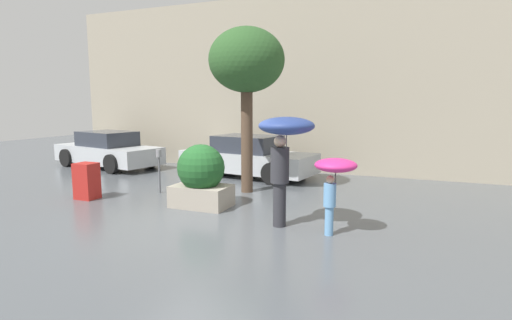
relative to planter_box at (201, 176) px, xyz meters
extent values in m
plane|color=#51565B|center=(0.52, -0.90, -0.70)|extent=(40.00, 40.00, 0.00)
cube|color=#9E937F|center=(0.52, 5.60, 2.30)|extent=(18.00, 0.30, 6.00)
cube|color=#9E9384|center=(0.00, 0.00, -0.46)|extent=(1.31, 0.86, 0.49)
sphere|color=#1E5123|center=(0.00, 0.00, 0.20)|extent=(1.09, 1.09, 1.09)
cylinder|color=#2D2D33|center=(2.15, -0.73, -0.27)|extent=(0.25, 0.25, 0.86)
cylinder|color=#2D2D33|center=(2.15, -0.73, 0.50)|extent=(0.36, 0.36, 0.68)
sphere|color=beige|center=(2.15, -0.73, 0.95)|extent=(0.23, 0.23, 0.23)
cylinder|color=#4C4C51|center=(2.29, -0.80, 0.89)|extent=(0.02, 0.02, 0.72)
ellipsoid|color=navy|center=(2.29, -0.80, 1.25)|extent=(1.04, 1.04, 0.33)
cylinder|color=#669ED1|center=(3.15, -0.90, -0.44)|extent=(0.16, 0.16, 0.53)
cylinder|color=#669ED1|center=(3.15, -0.90, 0.04)|extent=(0.22, 0.22, 0.42)
sphere|color=tan|center=(3.15, -0.90, 0.32)|extent=(0.14, 0.14, 0.14)
cylinder|color=#4C4C51|center=(3.23, -0.84, 0.32)|extent=(0.02, 0.02, 0.51)
ellipsoid|color=#E02D84|center=(3.23, -0.84, 0.57)|extent=(0.76, 0.76, 0.24)
cube|color=#B7BCC1|center=(-0.56, 3.97, -0.21)|extent=(4.62, 2.32, 0.61)
cube|color=#2D333D|center=(-0.56, 3.97, 0.36)|extent=(2.18, 1.71, 0.53)
cylinder|color=black|center=(-2.04, 3.35, -0.37)|extent=(0.69, 0.32, 0.66)
cylinder|color=black|center=(-1.79, 5.01, -0.37)|extent=(0.69, 0.32, 0.66)
cylinder|color=black|center=(0.67, 2.94, -0.37)|extent=(0.69, 0.32, 0.66)
cylinder|color=black|center=(0.92, 4.60, -0.37)|extent=(0.69, 0.32, 0.66)
cube|color=#B7BCC1|center=(-6.14, 3.75, -0.21)|extent=(4.65, 2.58, 0.61)
cube|color=#2D333D|center=(-6.14, 3.75, 0.36)|extent=(2.23, 1.82, 0.53)
cylinder|color=black|center=(-7.65, 3.21, -0.37)|extent=(0.69, 0.36, 0.66)
cylinder|color=black|center=(-7.29, 4.86, -0.37)|extent=(0.69, 0.36, 0.66)
cylinder|color=black|center=(-4.99, 2.63, -0.37)|extent=(0.69, 0.36, 0.66)
cylinder|color=black|center=(-4.63, 4.28, -0.37)|extent=(0.69, 0.36, 0.66)
cylinder|color=brown|center=(0.36, 1.81, 0.76)|extent=(0.31, 0.31, 2.93)
ellipsoid|color=#2D5628|center=(0.36, 1.81, 2.77)|extent=(1.97, 1.97, 1.67)
cylinder|color=#595B60|center=(-1.73, 0.81, -0.22)|extent=(0.05, 0.05, 0.96)
cylinder|color=gray|center=(-1.73, 0.81, 0.36)|extent=(0.14, 0.14, 0.20)
cube|color=#B2231E|center=(-3.03, -0.41, -0.25)|extent=(0.50, 0.44, 0.90)
camera|label=1|loc=(4.55, -7.85, 1.67)|focal=28.00mm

